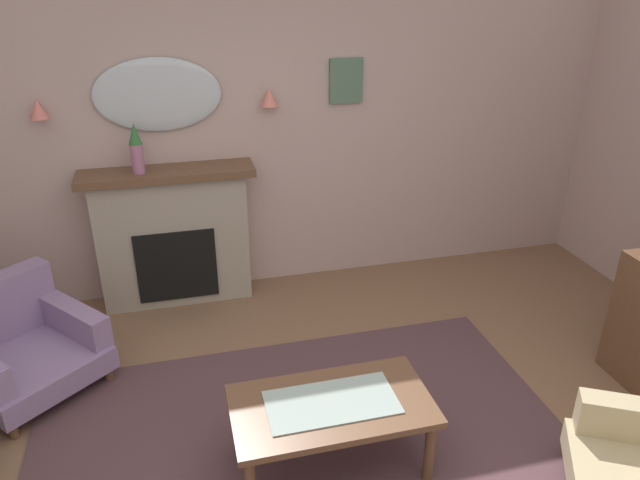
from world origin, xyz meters
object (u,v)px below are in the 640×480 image
Objects in this scene: mantel_vase_left at (136,148)px; armchair_beside_couch at (20,344)px; framed_picture at (346,81)px; coffee_table at (331,411)px; wall_mirror at (158,95)px; fireplace at (174,238)px; wall_sconce_left at (38,109)px; wall_sconce_right at (269,97)px.

mantel_vase_left reaches higher than armchair_beside_couch.
framed_picture is 0.33× the size of coffee_table.
wall_mirror is 2.04m from armchair_beside_couch.
wall_mirror is 0.87× the size of coffee_table.
coffee_table is at bearing -70.32° from fireplace.
wall_sconce_left is (-0.85, -0.05, -0.05)m from wall_mirror.
coffee_table is at bearing -71.46° from wall_mirror.
armchair_beside_couch is (-1.82, 1.24, -0.08)m from coffee_table.
wall_sconce_left is 3.02m from coffee_table.
armchair_beside_couch is at bearing 145.85° from coffee_table.
wall_sconce_right is at bearing 6.52° from mantel_vase_left.
wall_sconce_right is (0.85, -0.05, -0.05)m from wall_mirror.
coffee_table is (-0.74, -2.27, -1.37)m from framed_picture.
wall_sconce_right is at bearing 87.66° from coffee_table.
framed_picture reaches higher than coffee_table.
wall_sconce_left reaches higher than coffee_table.
mantel_vase_left is 0.35× the size of coffee_table.
wall_sconce_left is 1.70m from wall_sconce_right.
fireplace is 3.78× the size of framed_picture.
wall_mirror is (0.00, 0.14, 1.14)m from fireplace.
wall_sconce_left is 1.68m from armchair_beside_couch.
mantel_vase_left is at bearing 114.61° from coffee_table.
coffee_table is (0.76, -2.12, -0.19)m from fireplace.
mantel_vase_left is 0.44m from wall_mirror.
coffee_table is at bearing -54.00° from wall_sconce_left.
mantel_vase_left is 0.34× the size of armchair_beside_couch.
wall_mirror is at bearing 3.37° from wall_sconce_left.
wall_sconce_right is at bearing -3.37° from wall_mirror.
wall_sconce_left is 2.35m from framed_picture.
fireplace is 1.19× the size of armchair_beside_couch.
wall_mirror is 0.85m from wall_sconce_right.
fireplace is 0.81m from mantel_vase_left.
wall_mirror is 0.85m from wall_sconce_left.
wall_mirror reaches higher than framed_picture.
wall_sconce_right is 0.39× the size of framed_picture.
coffee_table is 2.20m from armchair_beside_couch.
coffee_table is (0.76, -2.26, -1.33)m from wall_mirror.
wall_sconce_left is at bearing 77.69° from armchair_beside_couch.
fireplace is 1.91m from framed_picture.
framed_picture reaches higher than wall_sconce_right.
armchair_beside_couch is (-1.06, -1.03, -1.40)m from wall_mirror.
framed_picture is (0.65, 0.06, 0.09)m from wall_sconce_right.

